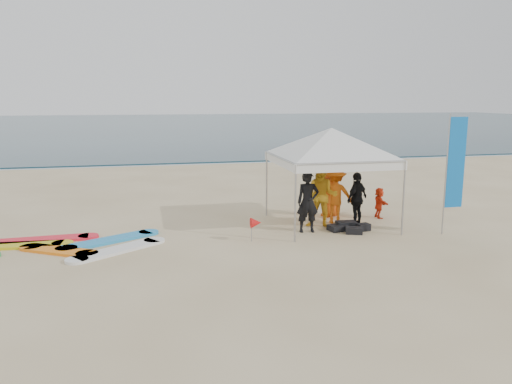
{
  "coord_description": "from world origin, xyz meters",
  "views": [
    {
      "loc": [
        -2.12,
        -10.35,
        3.72
      ],
      "look_at": [
        0.82,
        2.6,
        1.2
      ],
      "focal_mm": 35.0,
      "sensor_mm": 36.0,
      "label": 1
    }
  ],
  "objects_px": {
    "person_black_a": "(308,202)",
    "person_orange_a": "(335,195)",
    "person_yellow": "(322,196)",
    "person_orange_b": "(331,190)",
    "person_seated": "(379,203)",
    "canopy_tent": "(331,128)",
    "person_black_b": "(357,199)",
    "marker_pennant": "(256,223)",
    "feather_flag": "(455,164)",
    "surfboard_spread": "(55,246)"
  },
  "relations": [
    {
      "from": "person_orange_a",
      "to": "person_orange_b",
      "type": "distance_m",
      "value": 0.83
    },
    {
      "from": "person_black_b",
      "to": "surfboard_spread",
      "type": "bearing_deg",
      "value": -30.15
    },
    {
      "from": "person_orange_a",
      "to": "person_seated",
      "type": "xyz_separation_m",
      "value": [
        1.58,
        0.28,
        -0.37
      ]
    },
    {
      "from": "person_yellow",
      "to": "canopy_tent",
      "type": "bearing_deg",
      "value": 66.01
    },
    {
      "from": "feather_flag",
      "to": "marker_pennant",
      "type": "distance_m",
      "value": 5.63
    },
    {
      "from": "person_orange_a",
      "to": "canopy_tent",
      "type": "xyz_separation_m",
      "value": [
        -0.25,
        -0.18,
        2.0
      ]
    },
    {
      "from": "person_black_a",
      "to": "person_yellow",
      "type": "xyz_separation_m",
      "value": [
        0.55,
        0.37,
        0.08
      ]
    },
    {
      "from": "feather_flag",
      "to": "surfboard_spread",
      "type": "relative_size",
      "value": 0.58
    },
    {
      "from": "person_yellow",
      "to": "marker_pennant",
      "type": "relative_size",
      "value": 2.94
    },
    {
      "from": "person_orange_b",
      "to": "marker_pennant",
      "type": "height_order",
      "value": "person_orange_b"
    },
    {
      "from": "person_yellow",
      "to": "canopy_tent",
      "type": "relative_size",
      "value": 0.43
    },
    {
      "from": "person_orange_b",
      "to": "feather_flag",
      "type": "xyz_separation_m",
      "value": [
        2.49,
        -2.7,
        1.1
      ]
    },
    {
      "from": "person_yellow",
      "to": "marker_pennant",
      "type": "xyz_separation_m",
      "value": [
        -2.17,
        -0.96,
        -0.44
      ]
    },
    {
      "from": "person_black_b",
      "to": "marker_pennant",
      "type": "distance_m",
      "value": 3.44
    },
    {
      "from": "person_black_a",
      "to": "surfboard_spread",
      "type": "relative_size",
      "value": 0.3
    },
    {
      "from": "person_black_b",
      "to": "person_seated",
      "type": "height_order",
      "value": "person_black_b"
    },
    {
      "from": "person_yellow",
      "to": "person_orange_b",
      "type": "distance_m",
      "value": 1.48
    },
    {
      "from": "person_orange_b",
      "to": "person_black_b",
      "type": "bearing_deg",
      "value": 81.83
    },
    {
      "from": "person_black_a",
      "to": "person_black_b",
      "type": "distance_m",
      "value": 1.71
    },
    {
      "from": "person_seated",
      "to": "person_black_b",
      "type": "bearing_deg",
      "value": 129.45
    },
    {
      "from": "person_black_a",
      "to": "person_orange_b",
      "type": "distance_m",
      "value": 2.09
    },
    {
      "from": "person_black_b",
      "to": "feather_flag",
      "type": "height_order",
      "value": "feather_flag"
    },
    {
      "from": "person_yellow",
      "to": "marker_pennant",
      "type": "height_order",
      "value": "person_yellow"
    },
    {
      "from": "person_seated",
      "to": "person_black_a",
      "type": "bearing_deg",
      "value": 118.72
    },
    {
      "from": "person_orange_a",
      "to": "person_orange_b",
      "type": "height_order",
      "value": "person_orange_a"
    },
    {
      "from": "canopy_tent",
      "to": "feather_flag",
      "type": "bearing_deg",
      "value": -30.61
    },
    {
      "from": "person_black_a",
      "to": "person_orange_b",
      "type": "bearing_deg",
      "value": 55.51
    },
    {
      "from": "person_yellow",
      "to": "surfboard_spread",
      "type": "relative_size",
      "value": 0.33
    },
    {
      "from": "person_black_a",
      "to": "person_orange_a",
      "type": "relative_size",
      "value": 1.01
    },
    {
      "from": "person_black_a",
      "to": "surfboard_spread",
      "type": "xyz_separation_m",
      "value": [
        -6.68,
        -0.05,
        -0.82
      ]
    },
    {
      "from": "person_orange_b",
      "to": "person_seated",
      "type": "xyz_separation_m",
      "value": [
        1.42,
        -0.53,
        -0.36
      ]
    },
    {
      "from": "person_black_a",
      "to": "marker_pennant",
      "type": "distance_m",
      "value": 1.76
    },
    {
      "from": "person_orange_a",
      "to": "person_black_b",
      "type": "bearing_deg",
      "value": 157.23
    },
    {
      "from": "person_yellow",
      "to": "person_seated",
      "type": "height_order",
      "value": "person_yellow"
    },
    {
      "from": "person_orange_a",
      "to": "person_orange_b",
      "type": "bearing_deg",
      "value": -85.5
    },
    {
      "from": "person_orange_a",
      "to": "canopy_tent",
      "type": "relative_size",
      "value": 0.39
    },
    {
      "from": "person_black_a",
      "to": "surfboard_spread",
      "type": "bearing_deg",
      "value": -175.5
    },
    {
      "from": "person_black_b",
      "to": "person_seated",
      "type": "bearing_deg",
      "value": 179.39
    },
    {
      "from": "person_black_a",
      "to": "canopy_tent",
      "type": "xyz_separation_m",
      "value": [
        0.89,
        0.65,
        2.0
      ]
    },
    {
      "from": "person_black_a",
      "to": "person_seated",
      "type": "distance_m",
      "value": 2.96
    },
    {
      "from": "person_black_a",
      "to": "canopy_tent",
      "type": "height_order",
      "value": "canopy_tent"
    },
    {
      "from": "person_yellow",
      "to": "feather_flag",
      "type": "xyz_separation_m",
      "value": [
        3.25,
        -1.44,
        1.01
      ]
    },
    {
      "from": "person_black_b",
      "to": "feather_flag",
      "type": "relative_size",
      "value": 0.48
    },
    {
      "from": "person_black_a",
      "to": "person_orange_a",
      "type": "xyz_separation_m",
      "value": [
        1.14,
        0.83,
        -0.01
      ]
    },
    {
      "from": "person_yellow",
      "to": "person_orange_b",
      "type": "bearing_deg",
      "value": 86.21
    },
    {
      "from": "person_yellow",
      "to": "person_orange_a",
      "type": "distance_m",
      "value": 0.75
    },
    {
      "from": "surfboard_spread",
      "to": "person_black_b",
      "type": "bearing_deg",
      "value": 3.21
    },
    {
      "from": "person_orange_b",
      "to": "person_orange_a",
      "type": "bearing_deg",
      "value": 54.34
    },
    {
      "from": "person_seated",
      "to": "canopy_tent",
      "type": "xyz_separation_m",
      "value": [
        -1.83,
        -0.45,
        2.37
      ]
    },
    {
      "from": "canopy_tent",
      "to": "feather_flag",
      "type": "height_order",
      "value": "feather_flag"
    }
  ]
}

